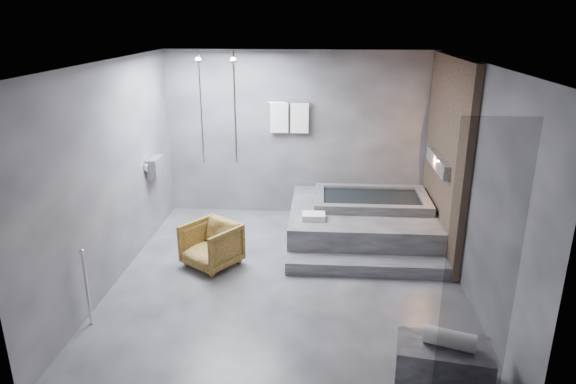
{
  "coord_description": "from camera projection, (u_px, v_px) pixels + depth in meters",
  "views": [
    {
      "loc": [
        0.43,
        -6.05,
        3.3
      ],
      "look_at": [
        -0.02,
        0.3,
        1.12
      ],
      "focal_mm": 32.0,
      "sensor_mm": 36.0,
      "label": 1
    }
  ],
  "objects": [
    {
      "name": "driftwood_chair",
      "position": [
        211.0,
        245.0,
        7.09
      ],
      "size": [
        0.93,
        0.94,
        0.62
      ],
      "primitive_type": "imported",
      "rotation": [
        0.0,
        0.0,
        -0.61
      ],
      "color": "#4C3413",
      "rests_on": "ground"
    },
    {
      "name": "rolled_towel",
      "position": [
        450.0,
        339.0,
        4.74
      ],
      "size": [
        0.5,
        0.31,
        0.17
      ],
      "primitive_type": "cylinder",
      "rotation": [
        0.0,
        1.57,
        -0.33
      ],
      "color": "silver",
      "rests_on": "concrete_bench"
    },
    {
      "name": "tub_deck",
      "position": [
        362.0,
        222.0,
        8.02
      ],
      "size": [
        2.2,
        2.0,
        0.5
      ],
      "primitive_type": "cube",
      "color": "#38383A",
      "rests_on": "ground"
    },
    {
      "name": "room",
      "position": [
        321.0,
        148.0,
        6.45
      ],
      "size": [
        5.0,
        5.04,
        2.82
      ],
      "color": "#323235",
      "rests_on": "ground"
    },
    {
      "name": "concrete_bench",
      "position": [
        443.0,
        363.0,
        4.84
      ],
      "size": [
        0.93,
        0.61,
        0.39
      ],
      "primitive_type": "cube",
      "rotation": [
        0.0,
        0.0,
        -0.15
      ],
      "color": "#313133",
      "rests_on": "ground"
    },
    {
      "name": "tub_step",
      "position": [
        367.0,
        266.0,
        6.96
      ],
      "size": [
        2.2,
        0.36,
        0.18
      ],
      "primitive_type": "cube",
      "color": "#38383A",
      "rests_on": "ground"
    },
    {
      "name": "deck_towel",
      "position": [
        314.0,
        216.0,
        7.46
      ],
      "size": [
        0.34,
        0.25,
        0.09
      ],
      "primitive_type": "cube",
      "rotation": [
        0.0,
        0.0,
        0.02
      ],
      "color": "silver",
      "rests_on": "tub_deck"
    }
  ]
}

